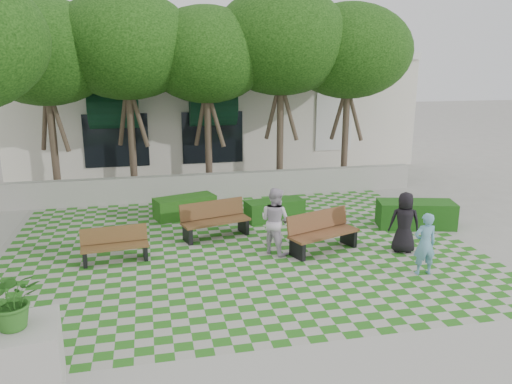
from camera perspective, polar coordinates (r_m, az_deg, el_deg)
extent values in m
plane|color=gray|center=(12.22, -0.79, -8.25)|extent=(90.00, 90.00, 0.00)
plane|color=#2B721E|center=(13.13, -1.67, -6.56)|extent=(12.00, 12.00, 0.00)
cube|color=#9E9B93|center=(8.23, 6.30, -20.73)|extent=(16.00, 2.00, 0.01)
cube|color=#9E9B93|center=(17.90, -4.80, 0.70)|extent=(15.00, 0.36, 0.90)
cube|color=brown|center=(12.95, 7.80, -4.74)|extent=(2.02, 1.24, 0.06)
cube|color=brown|center=(13.06, 7.04, -3.20)|extent=(1.86, 0.81, 0.49)
cube|color=black|center=(12.52, 4.75, -6.55)|extent=(0.29, 0.54, 0.47)
cube|color=black|center=(13.59, 10.53, -5.03)|extent=(0.29, 0.54, 0.47)
cube|color=#55371D|center=(13.87, -4.59, -3.37)|extent=(1.98, 1.07, 0.06)
cube|color=#55371D|center=(14.03, -5.06, -1.95)|extent=(1.86, 0.64, 0.48)
cube|color=black|center=(13.65, -7.82, -4.83)|extent=(0.24, 0.54, 0.46)
cube|color=black|center=(14.28, -1.46, -3.81)|extent=(0.24, 0.54, 0.46)
cube|color=brown|center=(12.68, -15.81, -6.02)|extent=(1.64, 0.64, 0.05)
cube|color=brown|center=(12.82, -15.93, -4.66)|extent=(1.60, 0.27, 0.40)
cube|color=black|center=(12.76, -18.96, -7.13)|extent=(0.13, 0.45, 0.39)
cube|color=black|center=(12.78, -12.55, -6.61)|extent=(0.13, 0.45, 0.39)
cube|color=#174712|center=(15.49, 17.79, -2.44)|extent=(2.36, 1.41, 0.77)
cube|color=#184813|center=(15.44, 2.13, -2.07)|extent=(1.88, 1.00, 0.63)
cube|color=#1D4E14|center=(15.85, -8.11, -1.69)|extent=(2.02, 1.29, 0.66)
cube|color=#9E9B93|center=(8.36, -25.24, -17.11)|extent=(1.24, 1.24, 1.11)
imported|color=#2D6820|center=(7.90, -26.03, -10.97)|extent=(0.86, 0.77, 0.87)
imported|color=#669FBB|center=(12.05, 18.73, -5.64)|extent=(0.56, 0.38, 1.47)
imported|color=black|center=(13.27, 16.61, -3.36)|extent=(0.90, 0.73, 1.58)
imported|color=silver|center=(12.64, 2.19, -3.30)|extent=(1.03, 1.06, 1.72)
cylinder|color=#47382B|center=(19.13, -22.09, 4.77)|extent=(0.26, 0.26, 3.64)
ellipsoid|color=#1E4C11|center=(18.91, -23.06, 14.50)|extent=(4.80, 4.80, 3.60)
cylinder|color=#47382B|center=(18.85, -13.98, 5.54)|extent=(0.26, 0.26, 3.81)
ellipsoid|color=#1E4C11|center=(18.64, -14.65, 15.91)|extent=(5.00, 5.00, 3.75)
cylinder|color=#47382B|center=(18.99, -5.46, 5.63)|extent=(0.26, 0.26, 3.58)
ellipsoid|color=#1E4C11|center=(18.76, -5.71, 15.33)|extent=(4.60, 4.60, 3.45)
cylinder|color=#47382B|center=(19.50, 2.77, 6.42)|extent=(0.26, 0.26, 3.92)
ellipsoid|color=#1E4C11|center=(19.31, 2.90, 16.75)|extent=(5.20, 5.20, 3.90)
cylinder|color=#47382B|center=(20.38, 10.15, 6.25)|extent=(0.26, 0.26, 3.70)
ellipsoid|color=#1E4C11|center=(20.18, 10.59, 15.55)|extent=(4.80, 4.80, 3.60)
cube|color=silver|center=(25.53, -5.11, 9.56)|extent=(18.00, 8.00, 5.00)
cube|color=white|center=(21.47, -3.83, 15.30)|extent=(18.00, 0.30, 0.30)
cube|color=black|center=(22.90, 8.90, 8.10)|extent=(1.40, 0.10, 2.40)
cylinder|color=#0E331F|center=(21.31, -15.93, 9.40)|extent=(3.00, 1.80, 1.80)
cube|color=black|center=(21.48, -15.67, 5.69)|extent=(2.60, 0.08, 2.20)
cylinder|color=#0E331F|center=(21.46, -5.07, 9.93)|extent=(3.00, 1.80, 1.80)
cube|color=black|center=(21.62, -4.98, 6.23)|extent=(2.60, 0.08, 2.20)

